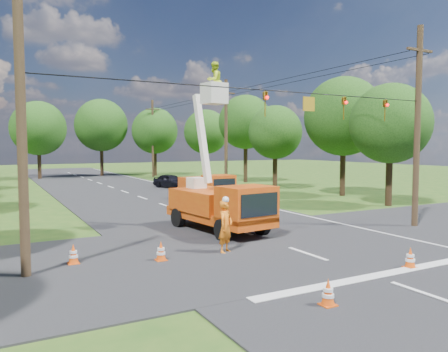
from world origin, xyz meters
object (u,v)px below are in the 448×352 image
traffic_cone_0 (328,293)px  second_truck (207,187)px  traffic_cone_7 (225,195)px  pole_right_far (153,138)px  tree_right_d (246,122)px  distant_car (171,181)px  tree_far_c (155,131)px  traffic_cone_3 (206,206)px  tree_far_a (38,128)px  ground_worker (226,227)px  traffic_cone_1 (410,258)px  tree_right_a (390,124)px  tree_right_b (344,117)px  bucket_truck (220,195)px  pole_right_near (417,125)px  traffic_cone_4 (161,251)px  tree_far_b (101,125)px  traffic_cone_5 (73,254)px  pole_right_mid (226,134)px  pole_left (22,132)px  tree_right_e (206,132)px  traffic_cone_2 (246,216)px  tree_right_c (275,132)px

traffic_cone_0 → second_truck: bearing=72.3°
traffic_cone_7 → pole_right_far: 26.28m
tree_right_d → distant_car: bearing=-167.1°
distant_car → tree_far_c: (4.50, 17.25, 5.39)m
traffic_cone_3 → tree_far_c: (8.09, 32.37, 5.70)m
distant_car → tree_far_a: tree_far_a is taller
tree_right_d → ground_worker: bearing=-122.5°
traffic_cone_1 → tree_right_a: bearing=43.5°
tree_right_b → tree_far_a: size_ratio=1.02×
bucket_truck → pole_right_near: (9.30, -3.54, 3.38)m
tree_right_b → traffic_cone_7: bearing=166.3°
traffic_cone_4 → tree_far_b: (8.15, 45.24, 6.45)m
traffic_cone_5 → traffic_cone_7: same height
ground_worker → tree_right_a: (16.05, 6.26, 4.55)m
pole_right_near → pole_right_mid: 20.00m
pole_right_mid → traffic_cone_1: bearing=-104.9°
traffic_cone_7 → tree_right_d: bearing=53.3°
pole_left → pole_right_near: bearing=0.0°
traffic_cone_4 → tree_far_b: 46.42m
traffic_cone_5 → pole_right_near: size_ratio=0.07×
traffic_cone_0 → tree_far_c: tree_far_c is taller
distant_car → traffic_cone_3: size_ratio=5.56×
second_truck → pole_left: (-13.10, -13.97, 3.44)m
traffic_cone_3 → pole_right_far: (7.09, 30.37, 4.75)m
traffic_cone_0 → tree_right_e: 44.97m
bucket_truck → traffic_cone_2: bearing=24.9°
traffic_cone_2 → pole_left: (-11.03, -4.98, 4.14)m
tree_right_b → tree_far_b: (-12.00, 33.00, 0.37)m
distant_car → pole_right_mid: bearing=-73.3°
pole_right_mid → tree_right_d: size_ratio=1.03×
ground_worker → second_truck: bearing=33.9°
pole_right_mid → pole_right_far: size_ratio=1.00×
traffic_cone_5 → ground_worker: bearing=-10.9°
traffic_cone_7 → tree_right_e: bearing=67.8°
traffic_cone_7 → tree_right_c: size_ratio=0.09×
traffic_cone_0 → pole_right_far: (11.42, 46.39, 4.75)m
second_truck → tree_far_b: size_ratio=0.54×
traffic_cone_4 → pole_left: bearing=176.8°
tree_right_d → tree_right_e: 8.11m
second_truck → tree_right_a: tree_right_a is taller
tree_right_e → tree_far_b: 14.75m
tree_right_c → tree_right_e: tree_right_e is taller
tree_far_c → tree_right_a: bearing=-83.7°
traffic_cone_7 → tree_far_a: bearing=109.9°
second_truck → traffic_cone_0: bearing=-111.2°
traffic_cone_0 → tree_far_c: 50.28m
pole_right_near → pole_left: 18.01m
traffic_cone_1 → tree_right_b: tree_right_b is taller
traffic_cone_7 → ground_worker: bearing=-118.5°
traffic_cone_4 → tree_right_d: tree_right_d is taller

